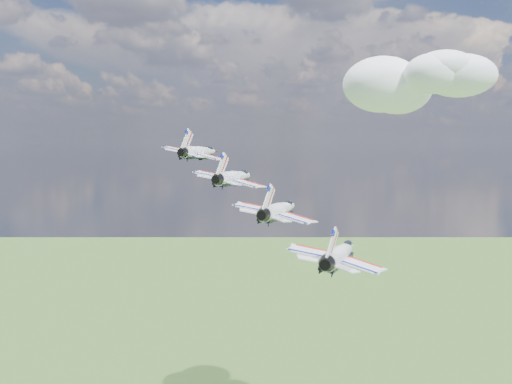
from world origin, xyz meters
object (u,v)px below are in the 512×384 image
(jet_0, at_px, (200,152))
(jet_3, at_px, (340,253))
(jet_1, at_px, (235,177))
(jet_2, at_px, (280,209))

(jet_0, bearing_deg, jet_3, -43.74)
(jet_1, bearing_deg, jet_3, -43.74)
(jet_2, xyz_separation_m, jet_3, (9.38, -9.21, -3.33))
(jet_1, bearing_deg, jet_2, -43.74)
(jet_2, bearing_deg, jet_1, 136.26)
(jet_0, bearing_deg, jet_1, -43.74)
(jet_1, xyz_separation_m, jet_2, (9.38, -9.21, -3.33))
(jet_0, relative_size, jet_1, 1.00)
(jet_0, distance_m, jet_1, 13.56)
(jet_2, bearing_deg, jet_0, 136.26)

